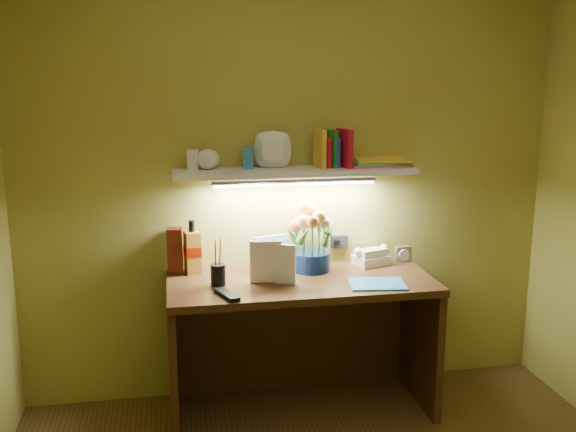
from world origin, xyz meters
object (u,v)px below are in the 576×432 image
object	(u,v)px
flower_bouquet	(311,238)
telephone	(371,255)
desk	(301,346)
whisky_bottle	(192,247)
desk_clock	(403,254)

from	to	relation	value
flower_bouquet	telephone	size ratio (longest dim) A/B	2.01
flower_bouquet	telephone	distance (m)	0.38
desk	whisky_bottle	xyz separation A→B (m)	(-0.56, 0.22, 0.52)
flower_bouquet	desk_clock	world-z (taller)	flower_bouquet
telephone	whisky_bottle	distance (m)	1.01
telephone	whisky_bottle	bearing A→B (deg)	161.87
telephone	whisky_bottle	size ratio (longest dim) A/B	0.62
desk	flower_bouquet	size ratio (longest dim) A/B	3.83
whisky_bottle	telephone	bearing A→B (deg)	-1.06
desk	desk_clock	world-z (taller)	desk_clock
telephone	desk_clock	distance (m)	0.20
desk	flower_bouquet	world-z (taller)	flower_bouquet
telephone	desk_clock	world-z (taller)	telephone
flower_bouquet	desk_clock	size ratio (longest dim) A/B	4.06
desk_clock	telephone	bearing A→B (deg)	-174.33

